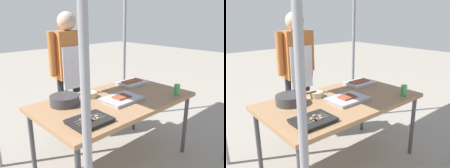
{
  "view_description": "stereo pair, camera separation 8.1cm",
  "coord_description": "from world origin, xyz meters",
  "views": [
    {
      "loc": [
        -1.51,
        -1.57,
        1.56
      ],
      "look_at": [
        0.0,
        0.05,
        0.9
      ],
      "focal_mm": 36.7,
      "sensor_mm": 36.0,
      "label": 1
    },
    {
      "loc": [
        -1.45,
        -1.62,
        1.56
      ],
      "look_at": [
        0.0,
        0.05,
        0.9
      ],
      "focal_mm": 36.7,
      "sensor_mm": 36.0,
      "label": 2
    }
  ],
  "objects": [
    {
      "name": "ground_plane",
      "position": [
        0.0,
        0.0,
        0.0
      ],
      "size": [
        18.0,
        18.0,
        0.0
      ],
      "primitive_type": "plane",
      "color": "gray"
    },
    {
      "name": "stall_table",
      "position": [
        0.0,
        0.0,
        0.7
      ],
      "size": [
        1.6,
        0.9,
        0.75
      ],
      "color": "#9E724C",
      "rests_on": "ground"
    },
    {
      "name": "tray_grilled_sausages",
      "position": [
        0.02,
        -0.07,
        0.77
      ],
      "size": [
        0.38,
        0.28,
        0.05
      ],
      "color": "#ADADB2",
      "rests_on": "stall_table"
    },
    {
      "name": "tray_meat_skewers",
      "position": [
        -0.52,
        -0.25,
        0.77
      ],
      "size": [
        0.33,
        0.25,
        0.04
      ],
      "color": "black",
      "rests_on": "stall_table"
    },
    {
      "name": "tray_pork_links",
      "position": [
        0.52,
        0.25,
        0.77
      ],
      "size": [
        0.34,
        0.25,
        0.05
      ],
      "color": "silver",
      "rests_on": "stall_table"
    },
    {
      "name": "cooking_wok",
      "position": [
        -0.45,
        0.22,
        0.8
      ],
      "size": [
        0.44,
        0.28,
        0.09
      ],
      "color": "#38383A",
      "rests_on": "stall_table"
    },
    {
      "name": "condiment_bowl",
      "position": [
        -0.15,
        0.23,
        0.78
      ],
      "size": [
        0.15,
        0.15,
        0.06
      ],
      "primitive_type": "cylinder",
      "color": "#BFB28C",
      "rests_on": "stall_table"
    },
    {
      "name": "drink_cup_near_edge",
      "position": [
        0.57,
        -0.35,
        0.81
      ],
      "size": [
        0.06,
        0.06,
        0.12
      ],
      "primitive_type": "cylinder",
      "color": "#3F994C",
      "rests_on": "stall_table"
    },
    {
      "name": "vendor_woman",
      "position": [
        -0.0,
        0.83,
        0.96
      ],
      "size": [
        0.52,
        0.23,
        1.61
      ],
      "rotation": [
        0.0,
        0.0,
        3.14
      ],
      "color": "black",
      "rests_on": "ground"
    }
  ]
}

